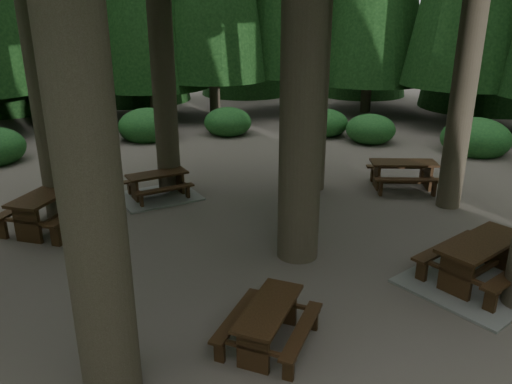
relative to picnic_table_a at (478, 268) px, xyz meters
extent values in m
plane|color=#575046|center=(-3.73, 1.64, -0.30)|extent=(80.00, 80.00, 0.00)
cube|color=gray|center=(0.00, 0.00, -0.28)|extent=(3.19, 2.99, 0.05)
cube|color=black|center=(0.00, 0.00, 0.52)|extent=(2.12, 1.55, 0.07)
cube|color=black|center=(-0.29, 0.60, 0.19)|extent=(1.91, 1.11, 0.06)
cube|color=black|center=(-0.72, -0.34, 0.09)|extent=(0.34, 0.58, 0.79)
cube|color=black|center=(-0.72, -0.34, 0.16)|extent=(0.77, 1.48, 0.07)
cube|color=black|center=(0.72, 0.34, 0.09)|extent=(0.34, 0.58, 0.79)
cube|color=black|center=(0.72, 0.34, 0.16)|extent=(0.77, 1.48, 0.07)
cube|color=black|center=(0.00, 0.00, -0.11)|extent=(1.53, 0.79, 0.09)
cube|color=black|center=(-8.10, 4.50, 0.56)|extent=(1.70, 2.20, 0.07)
cube|color=black|center=(-8.70, 4.83, 0.21)|extent=(1.25, 1.95, 0.06)
cube|color=black|center=(-7.49, 4.17, 0.21)|extent=(1.25, 1.95, 0.06)
cube|color=black|center=(-8.50, 3.77, 0.11)|extent=(0.60, 0.38, 0.83)
cube|color=black|center=(-8.50, 3.77, 0.18)|extent=(1.50, 0.88, 0.07)
cube|color=black|center=(-7.70, 5.22, 0.11)|extent=(0.60, 0.38, 0.83)
cube|color=black|center=(-7.70, 5.22, 0.18)|extent=(1.50, 0.88, 0.07)
cube|color=black|center=(-8.10, 4.50, -0.10)|extent=(0.91, 1.56, 0.09)
cube|color=gray|center=(-5.59, 5.98, -0.28)|extent=(2.45, 2.21, 0.05)
cube|color=black|center=(-5.59, 5.98, 0.36)|extent=(1.71, 1.06, 0.05)
cube|color=black|center=(-5.75, 6.49, 0.10)|extent=(1.60, 0.68, 0.04)
cube|color=black|center=(-5.44, 5.47, 0.10)|extent=(1.60, 0.68, 0.04)
cube|color=black|center=(-6.21, 5.79, 0.02)|extent=(0.21, 0.49, 0.64)
cube|color=black|center=(-6.21, 5.79, 0.07)|extent=(0.44, 1.26, 0.05)
cube|color=black|center=(-4.98, 6.16, 0.02)|extent=(0.21, 0.49, 0.64)
cube|color=black|center=(-4.98, 6.16, 0.07)|extent=(0.44, 1.26, 0.05)
cube|color=black|center=(-5.59, 5.98, -0.14)|extent=(1.30, 0.46, 0.07)
cube|color=black|center=(1.25, 5.15, 0.46)|extent=(1.95, 1.16, 0.06)
cube|color=black|center=(1.41, 5.74, 0.15)|extent=(1.83, 0.71, 0.05)
cube|color=black|center=(1.10, 4.56, 0.15)|extent=(1.83, 0.71, 0.05)
cube|color=black|center=(0.55, 5.34, 0.06)|extent=(0.22, 0.56, 0.73)
cube|color=black|center=(0.55, 5.34, 0.12)|extent=(0.46, 1.44, 0.06)
cube|color=black|center=(1.96, 4.96, 0.06)|extent=(0.22, 0.56, 0.73)
cube|color=black|center=(1.96, 4.96, 0.12)|extent=(0.46, 1.44, 0.06)
cube|color=black|center=(1.25, 5.15, -0.12)|extent=(1.49, 0.47, 0.08)
cube|color=black|center=(-4.26, -0.91, 0.35)|extent=(1.39, 1.63, 0.05)
cube|color=black|center=(-4.69, -0.61, 0.09)|extent=(1.07, 1.41, 0.04)
cube|color=black|center=(-3.83, -1.21, 0.09)|extent=(1.07, 1.41, 0.04)
cube|color=black|center=(-4.62, -1.43, 0.01)|extent=(0.43, 0.33, 0.63)
cube|color=black|center=(-4.62, -1.43, 0.06)|extent=(1.08, 0.78, 0.05)
cube|color=black|center=(-3.91, -0.40, 0.01)|extent=(0.43, 0.33, 0.63)
cube|color=black|center=(-3.91, -0.40, 0.06)|extent=(1.08, 0.78, 0.05)
cube|color=black|center=(-4.26, -0.91, -0.15)|extent=(0.80, 1.11, 0.07)
ellipsoid|color=#1B5123|center=(5.71, 8.09, 0.10)|extent=(2.42, 2.42, 1.49)
ellipsoid|color=#1B5123|center=(2.70, 10.33, 0.10)|extent=(1.90, 1.90, 1.17)
ellipsoid|color=#1B5123|center=(1.41, 11.80, 0.10)|extent=(1.84, 1.84, 1.13)
ellipsoid|color=#1B5123|center=(-2.44, 12.89, 0.10)|extent=(1.95, 1.95, 1.20)
ellipsoid|color=#1B5123|center=(-5.67, 12.84, 0.10)|extent=(2.31, 2.31, 1.42)
ellipsoid|color=#1B5123|center=(-7.83, 12.20, 0.10)|extent=(1.93, 1.93, 1.19)
camera|label=1|loc=(-5.89, -7.08, 4.51)|focal=35.00mm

